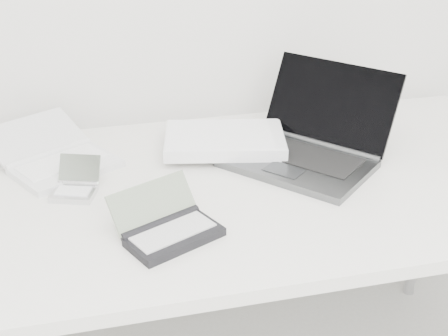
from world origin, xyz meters
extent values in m
cube|color=white|center=(0.00, 1.55, 0.71)|extent=(1.60, 0.80, 0.03)
cylinder|color=silver|center=(0.75, 1.90, 0.35)|extent=(0.04, 0.04, 0.70)
cube|color=#4F5154|center=(0.17, 1.59, 0.74)|extent=(0.40, 0.41, 0.02)
cube|color=black|center=(0.20, 1.61, 0.75)|extent=(0.28, 0.29, 0.00)
cube|color=black|center=(0.30, 1.70, 0.84)|extent=(0.30, 0.32, 0.19)
cylinder|color=#4F5154|center=(0.26, 1.66, 0.75)|extent=(0.23, 0.26, 0.02)
cube|color=#323437|center=(0.12, 1.55, 0.75)|extent=(0.10, 0.10, 0.00)
cube|color=white|center=(0.02, 1.71, 0.76)|extent=(0.34, 0.26, 0.03)
cube|color=white|center=(0.02, 1.71, 0.78)|extent=(0.33, 0.25, 0.00)
cube|color=white|center=(-0.37, 1.70, 0.74)|extent=(0.28, 0.25, 0.02)
cube|color=silver|center=(-0.38, 1.71, 0.75)|extent=(0.23, 0.18, 0.00)
cube|color=silver|center=(-0.45, 1.83, 0.77)|extent=(0.27, 0.24, 0.06)
cylinder|color=white|center=(-0.41, 1.77, 0.75)|extent=(0.21, 0.13, 0.02)
cube|color=silver|center=(-0.36, 1.57, 0.74)|extent=(0.11, 0.10, 0.01)
cube|color=silver|center=(-0.36, 1.57, 0.74)|extent=(0.08, 0.06, 0.00)
cube|color=gray|center=(-0.34, 1.62, 0.77)|extent=(0.10, 0.07, 0.06)
cylinder|color=silver|center=(-0.35, 1.60, 0.74)|extent=(0.09, 0.04, 0.01)
cube|color=black|center=(-0.17, 1.34, 0.74)|extent=(0.21, 0.17, 0.02)
cube|color=#A9A9A9|center=(-0.17, 1.34, 0.75)|extent=(0.18, 0.13, 0.00)
cube|color=gray|center=(-0.20, 1.41, 0.78)|extent=(0.19, 0.13, 0.07)
cylinder|color=black|center=(-0.19, 1.38, 0.75)|extent=(0.17, 0.09, 0.02)
camera|label=1|loc=(-0.32, 0.31, 1.42)|focal=50.00mm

